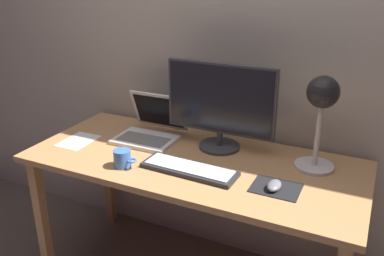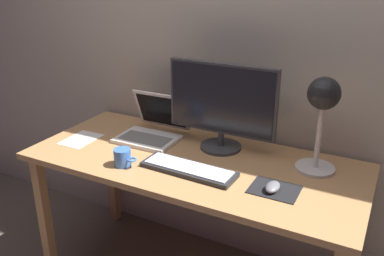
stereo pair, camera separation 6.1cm
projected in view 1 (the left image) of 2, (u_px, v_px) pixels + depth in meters
back_wall at (227, 28)px, 2.10m from camera, size 4.80×0.06×2.60m
desk at (193, 173)px, 2.00m from camera, size 1.60×0.70×0.74m
monitor at (220, 103)px, 2.01m from camera, size 0.55×0.21×0.43m
keyboard_main at (189, 169)px, 1.85m from camera, size 0.44×0.16×0.03m
laptop at (152, 126)px, 2.20m from camera, size 0.32×0.31×0.23m
desk_lamp at (322, 105)px, 1.78m from camera, size 0.18×0.18×0.43m
mousepad at (276, 188)px, 1.71m from camera, size 0.20×0.16×0.00m
mouse at (274, 185)px, 1.70m from camera, size 0.06×0.10×0.03m
coffee_mug at (123, 159)px, 1.88m from camera, size 0.11×0.08×0.08m
paper_sheet_near_mouse at (78, 141)px, 2.17m from camera, size 0.15×0.21×0.00m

